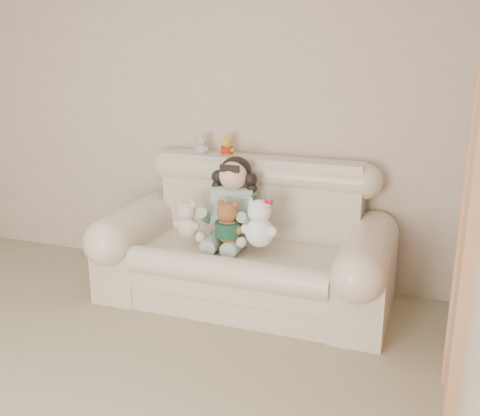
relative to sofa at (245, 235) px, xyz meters
name	(u,v)px	position (x,y,z in m)	size (l,w,h in m)	color
wall_back	(177,114)	(-0.77, 0.50, 0.78)	(4.50, 4.50, 0.00)	#B3A28E
sofa	(245,235)	(0.00, 0.00, 0.00)	(2.10, 0.95, 1.03)	#FFE6CD
door_panel	(470,206)	(1.45, -0.60, 0.54)	(0.06, 0.90, 2.10)	#C27D53
seated_child	(234,200)	(-0.11, 0.08, 0.23)	(0.39, 0.48, 0.66)	#32774E
brown_teddy	(228,218)	(-0.07, -0.15, 0.17)	(0.24, 0.18, 0.37)	brown
white_cat	(260,218)	(0.16, -0.13, 0.19)	(0.26, 0.20, 0.41)	white
cream_teddy	(187,216)	(-0.39, -0.14, 0.15)	(0.21, 0.16, 0.32)	beige
yellow_mini_bear	(227,144)	(-0.27, 0.35, 0.59)	(0.12, 0.09, 0.19)	gold
grey_mini_plush	(202,144)	(-0.47, 0.34, 0.59)	(0.12, 0.09, 0.18)	#B3B3BA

